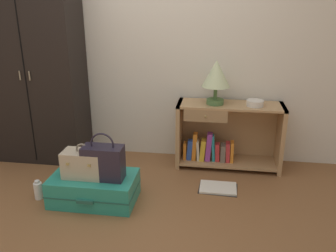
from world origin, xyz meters
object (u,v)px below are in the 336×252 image
handbag (103,162)px  wardrobe (37,71)px  bookshelf (225,136)px  train_case (83,164)px  bowl (255,103)px  bottle (38,190)px  table_lamp (216,76)px  suitcase_large (94,188)px  open_book_on_floor (218,188)px

handbag → wardrobe: bearing=138.6°
bookshelf → handbag: 1.35m
wardrobe → bookshelf: bearing=1.6°
wardrobe → train_case: 1.29m
bowl → bottle: bowl is taller
bookshelf → table_lamp: 0.64m
suitcase_large → train_case: size_ratio=2.19×
suitcase_large → bowl: bearing=31.0°
train_case → bookshelf: bearing=37.1°
suitcase_large → bottle: suitcase_large is taller
train_case → bottle: size_ratio=1.90×
open_book_on_floor → handbag: bearing=-158.2°
wardrobe → bookshelf: size_ratio=1.81×
wardrobe → table_lamp: size_ratio=4.40×
handbag → bowl: bearing=33.9°
bookshelf → open_book_on_floor: size_ratio=2.90×
bookshelf → bottle: size_ratio=6.03×
table_lamp → open_book_on_floor: 1.07m
handbag → bottle: handbag is taller
wardrobe → handbag: (0.96, -0.85, -0.57)m
table_lamp → bottle: size_ratio=2.48×
bowl → train_case: (-1.45, -0.84, -0.35)m
open_book_on_floor → bottle: bearing=-165.7°
train_case → open_book_on_floor: size_ratio=0.91×
wardrobe → suitcase_large: size_ratio=2.63×
train_case → open_book_on_floor: bearing=18.1°
suitcase_large → bottle: (-0.50, -0.04, -0.04)m
suitcase_large → open_book_on_floor: suitcase_large is taller
open_book_on_floor → table_lamp: bearing=98.2°
bookshelf → suitcase_large: size_ratio=1.45×
train_case → handbag: bearing=-3.1°
bowl → suitcase_large: size_ratio=0.23×
table_lamp → bottle: (-1.49, -0.88, -0.88)m
bowl → open_book_on_floor: size_ratio=0.46×
table_lamp → bottle: table_lamp is taller
bookshelf → wardrobe: bearing=-178.4°
wardrobe → table_lamp: 1.84m
bookshelf → handbag: size_ratio=2.60×
bookshelf → bottle: 1.87m
table_lamp → handbag: table_lamp is taller
handbag → suitcase_large: bearing=166.9°
bottle → open_book_on_floor: 1.61m
table_lamp → wardrobe: bearing=-179.5°
bowl → wardrobe: bearing=-179.8°
train_case → handbag: (0.18, -0.01, 0.03)m
handbag → open_book_on_floor: bearing=21.8°
wardrobe → suitcase_large: 1.45m
train_case → suitcase_large: bearing=11.7°
bookshelf → train_case: size_ratio=3.18×
bowl → handbag: (-1.27, -0.85, -0.32)m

